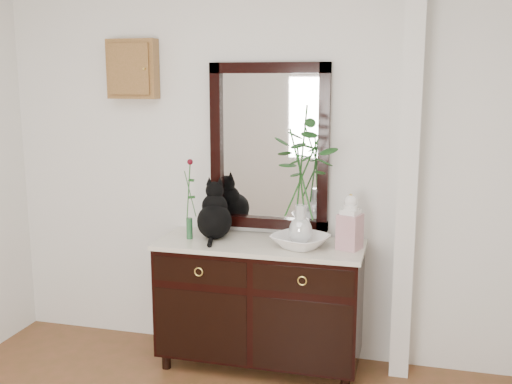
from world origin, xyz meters
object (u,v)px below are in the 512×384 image
(sideboard, at_px, (260,298))
(cat, at_px, (214,210))
(lotus_bowl, at_px, (300,241))
(ginger_jar, at_px, (350,221))

(sideboard, xyz_separation_m, cat, (-0.32, 0.05, 0.56))
(lotus_bowl, bearing_deg, ginger_jar, 9.58)
(lotus_bowl, distance_m, ginger_jar, 0.33)
(sideboard, bearing_deg, cat, 171.94)
(sideboard, height_order, ginger_jar, ginger_jar)
(sideboard, relative_size, cat, 3.56)
(cat, height_order, ginger_jar, cat)
(lotus_bowl, relative_size, ginger_jar, 0.96)
(sideboard, relative_size, lotus_bowl, 3.96)
(ginger_jar, bearing_deg, cat, 177.29)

